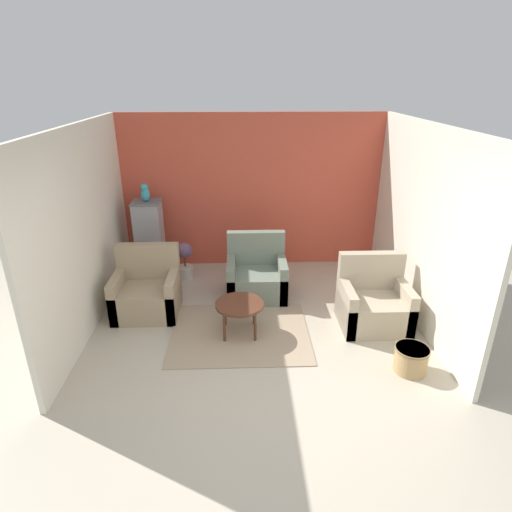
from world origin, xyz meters
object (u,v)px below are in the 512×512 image
object	(u,v)px
coffee_table	(239,306)
armchair_left	(147,293)
birdcage	(150,242)
parrot	(145,193)
armchair_middle	(257,277)
potted_plant	(185,259)
armchair_right	(373,304)
wicker_basket	(411,359)

from	to	relation	value
coffee_table	armchair_left	xyz separation A→B (m)	(-1.29, 0.59, -0.10)
birdcage	parrot	xyz separation A→B (m)	(0.00, 0.00, 0.81)
armchair_middle	potted_plant	xyz separation A→B (m)	(-1.15, 0.65, 0.03)
armchair_left	parrot	bearing A→B (deg)	97.48
potted_plant	parrot	bearing A→B (deg)	167.79
armchair_middle	birdcage	world-z (taller)	birdcage
armchair_right	parrot	bearing A→B (deg)	152.73
armchair_left	armchair_right	size ratio (longest dim) A/B	1.00
potted_plant	armchair_right	bearing A→B (deg)	-30.02
coffee_table	wicker_basket	world-z (taller)	coffee_table
wicker_basket	birdcage	bearing A→B (deg)	141.74
armchair_right	parrot	world-z (taller)	parrot
potted_plant	birdcage	bearing A→B (deg)	168.04
armchair_left	wicker_basket	bearing A→B (deg)	-24.02
birdcage	parrot	world-z (taller)	parrot
armchair_left	parrot	world-z (taller)	parrot
wicker_basket	armchair_right	bearing A→B (deg)	98.45
coffee_table	wicker_basket	bearing A→B (deg)	-23.58
armchair_middle	potted_plant	world-z (taller)	armchair_middle
armchair_right	potted_plant	xyz separation A→B (m)	(-2.66, 1.54, 0.03)
armchair_middle	armchair_left	bearing A→B (deg)	-163.56
birdcage	wicker_basket	distance (m)	4.31
armchair_right	parrot	xyz separation A→B (m)	(-3.22, 1.66, 1.11)
armchair_right	birdcage	size ratio (longest dim) A/B	0.73
armchair_right	potted_plant	bearing A→B (deg)	149.98
coffee_table	parrot	distance (m)	2.54
birdcage	parrot	size ratio (longest dim) A/B	4.32
armchair_middle	wicker_basket	distance (m)	2.52
coffee_table	armchair_right	bearing A→B (deg)	5.22
coffee_table	potted_plant	xyz separation A→B (m)	(-0.89, 1.70, -0.06)
coffee_table	armchair_right	distance (m)	1.78
armchair_left	armchair_middle	size ratio (longest dim) A/B	1.00
armchair_right	potted_plant	distance (m)	3.07
armchair_left	birdcage	bearing A→B (deg)	97.50
coffee_table	potted_plant	bearing A→B (deg)	117.70
birdcage	armchair_left	bearing A→B (deg)	-82.50
wicker_basket	potted_plant	bearing A→B (deg)	137.93
coffee_table	birdcage	xyz separation A→B (m)	(-1.45, 1.82, 0.20)
armchair_right	parrot	size ratio (longest dim) A/B	3.16
armchair_right	armchair_middle	size ratio (longest dim) A/B	1.00
armchair_left	armchair_middle	xyz separation A→B (m)	(1.54, 0.46, 0.00)
armchair_middle	birdcage	xyz separation A→B (m)	(-1.70, 0.77, 0.30)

